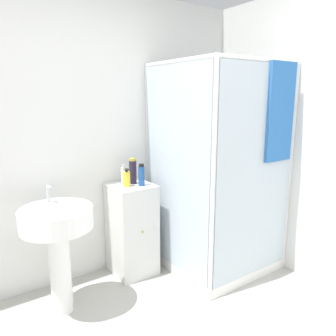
# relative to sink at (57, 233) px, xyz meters

# --- Properties ---
(wall_back) EXTENTS (6.40, 0.06, 2.50)m
(wall_back) POSITION_rel_sink_xyz_m (0.30, 0.44, 0.61)
(wall_back) COLOR white
(wall_back) RESTS_ON ground_plane
(shower_enclosure) EXTENTS (0.97, 1.00, 1.91)m
(shower_enclosure) POSITION_rel_sink_xyz_m (1.44, -0.16, -0.14)
(shower_enclosure) COLOR white
(shower_enclosure) RESTS_ON ground_plane
(vanity_cabinet) EXTENTS (0.37, 0.41, 0.84)m
(vanity_cabinet) POSITION_rel_sink_xyz_m (0.73, 0.22, -0.21)
(vanity_cabinet) COLOR silver
(vanity_cabinet) RESTS_ON ground_plane
(sink) EXTENTS (0.52, 0.52, 0.96)m
(sink) POSITION_rel_sink_xyz_m (0.00, 0.00, 0.00)
(sink) COLOR white
(sink) RESTS_ON ground_plane
(soap_dispenser) EXTENTS (0.06, 0.06, 0.16)m
(soap_dispenser) POSITION_rel_sink_xyz_m (0.67, 0.19, 0.27)
(soap_dispenser) COLOR yellow
(soap_dispenser) RESTS_ON vanity_cabinet
(shampoo_bottle_tall_black) EXTENTS (0.07, 0.07, 0.23)m
(shampoo_bottle_tall_black) POSITION_rel_sink_xyz_m (0.76, 0.24, 0.32)
(shampoo_bottle_tall_black) COLOR #281E33
(shampoo_bottle_tall_black) RESTS_ON vanity_cabinet
(shampoo_bottle_blue) EXTENTS (0.05, 0.05, 0.20)m
(shampoo_bottle_blue) POSITION_rel_sink_xyz_m (0.79, 0.14, 0.30)
(shampoo_bottle_blue) COLOR #1E4C93
(shampoo_bottle_blue) RESTS_ON vanity_cabinet
(lotion_bottle_white) EXTENTS (0.04, 0.04, 0.18)m
(lotion_bottle_white) POSITION_rel_sink_xyz_m (0.70, 0.30, 0.28)
(lotion_bottle_white) COLOR white
(lotion_bottle_white) RESTS_ON vanity_cabinet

